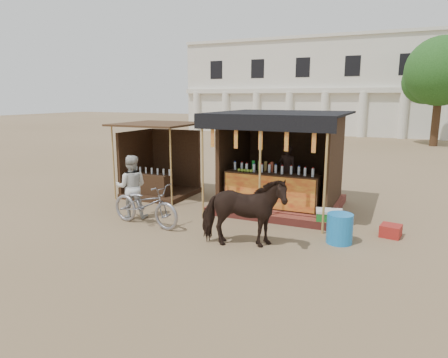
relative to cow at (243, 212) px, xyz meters
name	(u,v)px	position (x,y,z in m)	size (l,w,h in m)	color
ground	(195,239)	(-1.18, 0.02, -0.78)	(120.00, 120.00, 0.00)	#846B4C
main_stall	(280,173)	(-0.17, 3.38, 0.25)	(3.60, 3.61, 2.78)	brown
secondary_stall	(157,169)	(-4.35, 3.26, 0.07)	(2.40, 2.40, 2.38)	#352413
cow	(243,212)	(0.00, 0.00, 0.00)	(0.84, 1.84, 1.56)	black
motorbike	(145,204)	(-2.79, 0.36, -0.23)	(0.72, 2.08, 1.09)	gray
bystander	(131,187)	(-3.49, 0.76, 0.07)	(0.83, 0.64, 1.70)	silver
blue_barrel	(340,228)	(1.87, 1.10, -0.44)	(0.57, 0.57, 0.67)	#1A79C7
red_crate	(391,231)	(2.91, 2.02, -0.64)	(0.44, 0.45, 0.28)	maroon
cooler	(329,219)	(1.48, 2.07, -0.55)	(0.72, 0.57, 0.46)	#1A7827
background_building	(333,88)	(-3.18, 29.96, 3.20)	(26.00, 7.45, 8.18)	silver
tree	(437,74)	(4.63, 22.16, 3.86)	(4.50, 4.40, 7.00)	#382314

